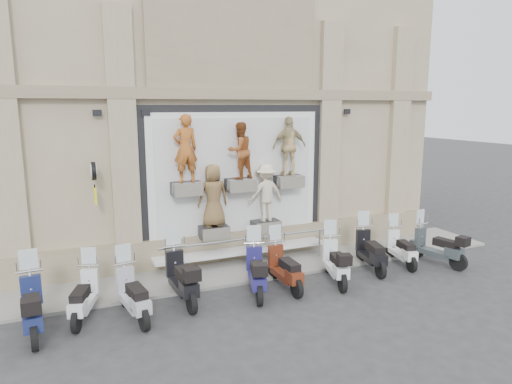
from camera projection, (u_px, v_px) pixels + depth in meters
ground at (279, 296)px, 11.00m from camera, size 90.00×90.00×0.00m
sidewalk at (247, 267)px, 12.89m from camera, size 16.00×2.20×0.08m
building at (195, 64)px, 16.21m from camera, size 14.00×8.60×12.00m
shop_vitrine at (240, 181)px, 13.05m from camera, size 5.60×0.83×4.30m
guard_rail at (248, 254)px, 12.72m from camera, size 5.06×0.10×0.93m
clock_sign_bracket at (94, 177)px, 11.21m from camera, size 0.10×0.80×1.02m
scooter_a at (31, 297)px, 9.05m from camera, size 0.69×1.99×1.59m
scooter_b at (83, 287)px, 9.74m from camera, size 1.01×1.82×1.42m
scooter_c at (133, 285)px, 9.74m from camera, size 0.82×1.91×1.50m
scooter_d at (181, 268)px, 10.59m from camera, size 0.66×2.03×1.63m
scooter_e at (256, 263)px, 11.04m from camera, size 1.10×1.99×1.55m
scooter_f at (285, 260)px, 11.38m from camera, size 0.56×1.84×1.49m
scooter_g at (336, 254)px, 11.77m from camera, size 1.07×1.94×1.51m
scooter_h at (371, 243)px, 12.68m from camera, size 1.00×1.97×1.54m
scooter_i at (402, 241)px, 13.10m from camera, size 0.86×1.77×1.38m
scooter_j at (438, 239)px, 13.11m from camera, size 0.95×1.93×1.51m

